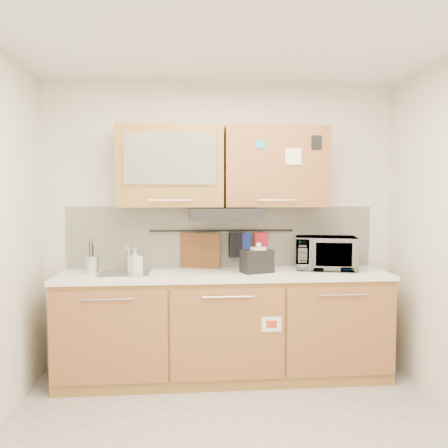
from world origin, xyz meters
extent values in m
plane|color=white|center=(0.00, 0.00, 2.60)|extent=(3.20, 3.20, 0.00)
plane|color=silver|center=(0.00, 1.50, 1.30)|extent=(3.20, 0.00, 3.20)
cube|color=#AE7C3D|center=(0.00, 1.20, 0.44)|extent=(2.80, 0.60, 0.88)
cube|color=black|center=(0.00, 1.20, 0.05)|extent=(2.80, 0.54, 0.10)
cube|color=#A26339|center=(-0.93, 0.89, 0.47)|extent=(0.91, 0.02, 0.74)
cylinder|color=silver|center=(-0.93, 0.86, 0.78)|extent=(0.41, 0.01, 0.01)
cube|color=#A26339|center=(0.00, 0.89, 0.47)|extent=(0.91, 0.02, 0.74)
cylinder|color=silver|center=(0.00, 0.86, 0.78)|extent=(0.41, 0.01, 0.01)
cube|color=#A26339|center=(0.93, 0.89, 0.47)|extent=(0.91, 0.02, 0.74)
cylinder|color=silver|center=(0.93, 0.86, 0.78)|extent=(0.41, 0.01, 0.01)
cube|color=white|center=(0.00, 1.19, 0.90)|extent=(2.82, 0.62, 0.04)
cube|color=silver|center=(0.00, 1.49, 1.20)|extent=(2.80, 0.02, 0.56)
cube|color=#AE7C3D|center=(-0.46, 1.32, 1.83)|extent=(0.90, 0.35, 0.70)
cube|color=silver|center=(-0.46, 1.14, 1.88)|extent=(0.76, 0.02, 0.42)
cube|color=#A26339|center=(0.46, 1.32, 1.83)|extent=(0.90, 0.35, 0.70)
cube|color=white|center=(0.58, 1.14, 1.91)|extent=(0.14, 0.00, 0.14)
cube|color=black|center=(0.00, 1.25, 1.42)|extent=(0.60, 0.46, 0.10)
cube|color=silver|center=(-0.85, 1.20, 0.92)|extent=(0.42, 0.40, 0.03)
cylinder|color=silver|center=(-0.83, 1.36, 1.04)|extent=(0.03, 0.03, 0.24)
cylinder|color=silver|center=(-0.83, 1.28, 1.14)|extent=(0.02, 0.18, 0.02)
cylinder|color=black|center=(0.00, 1.45, 1.26)|extent=(1.30, 0.02, 0.02)
cylinder|color=silver|center=(-1.13, 1.26, 0.99)|extent=(0.14, 0.14, 0.14)
cylinder|color=black|center=(-1.15, 1.27, 1.05)|extent=(0.01, 0.01, 0.27)
cylinder|color=black|center=(-1.12, 1.24, 1.04)|extent=(0.01, 0.01, 0.24)
cylinder|color=black|center=(-1.13, 1.28, 1.06)|extent=(0.01, 0.01, 0.29)
cylinder|color=black|center=(-1.15, 1.24, 1.03)|extent=(0.01, 0.01, 0.21)
cylinder|color=silver|center=(0.29, 1.17, 1.03)|extent=(0.18, 0.18, 0.22)
sphere|color=silver|center=(0.29, 1.17, 1.15)|extent=(0.05, 0.05, 0.05)
cube|color=silver|center=(0.38, 1.15, 1.04)|extent=(0.03, 0.03, 0.14)
cylinder|color=black|center=(0.29, 1.17, 0.93)|extent=(0.17, 0.17, 0.01)
cube|color=black|center=(0.27, 1.15, 1.02)|extent=(0.30, 0.23, 0.20)
cube|color=black|center=(0.23, 1.14, 1.11)|extent=(0.11, 0.13, 0.01)
cube|color=black|center=(0.32, 1.17, 1.11)|extent=(0.11, 0.13, 0.01)
imported|color=#999999|center=(0.92, 1.28, 1.07)|extent=(0.60, 0.47, 0.29)
imported|color=#999999|center=(-0.77, 1.28, 1.02)|extent=(0.13, 0.13, 0.21)
cube|color=brown|center=(-0.21, 1.44, 1.00)|extent=(0.37, 0.14, 0.47)
cube|color=navy|center=(0.20, 1.44, 1.13)|extent=(0.13, 0.08, 0.21)
cube|color=black|center=(0.13, 1.44, 1.13)|extent=(0.15, 0.07, 0.22)
cube|color=red|center=(0.36, 1.44, 1.16)|extent=(0.12, 0.02, 0.15)
camera|label=1|loc=(-0.32, -2.52, 1.56)|focal=35.00mm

